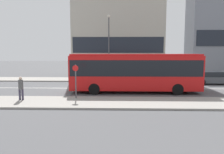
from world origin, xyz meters
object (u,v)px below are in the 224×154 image
at_px(bus_stop_sign, 76,79).
at_px(street_lamp, 109,41).
at_px(city_bus, 135,70).
at_px(pedestrian_near_stop, 21,87).
at_px(parked_car_0, 211,78).

relative_size(bus_stop_sign, street_lamp, 0.32).
relative_size(city_bus, bus_stop_sign, 4.46).
xyz_separation_m(city_bus, bus_stop_sign, (-4.65, -3.17, -0.34)).
distance_m(city_bus, pedestrian_near_stop, 9.40).
xyz_separation_m(parked_car_0, street_lamp, (-11.64, 1.70, 4.18)).
bearing_deg(parked_car_0, bus_stop_sign, -147.96).
distance_m(city_bus, bus_stop_sign, 5.64).
height_order(city_bus, street_lamp, street_lamp).
bearing_deg(street_lamp, parked_car_0, -8.33).
height_order(pedestrian_near_stop, street_lamp, street_lamp).
height_order(city_bus, parked_car_0, city_bus).
distance_m(parked_car_0, pedestrian_near_stop, 19.86).
xyz_separation_m(city_bus, parked_car_0, (9.04, 5.40, -1.31)).
bearing_deg(pedestrian_near_stop, parked_car_0, 21.25).
distance_m(pedestrian_near_stop, bus_stop_sign, 3.96).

